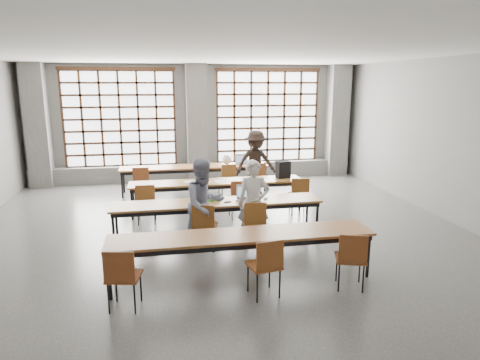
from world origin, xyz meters
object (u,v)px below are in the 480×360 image
chair_near_right (351,255)px  student_back (256,163)px  chair_mid_centre (239,195)px  red_pouch (124,273)px  desk_row_c (217,205)px  green_box (214,198)px  phone (227,202)px  chair_mid_left (146,200)px  student_female (204,204)px  chair_front_right (255,219)px  laptop_back (242,161)px  plastic_bag (227,159)px  chair_front_left (204,222)px  chair_near_mid (266,262)px  backpack (283,170)px  chair_back_mid (228,177)px  desk_row_a (195,168)px  chair_near_left (122,273)px  chair_mid_right (299,192)px  mouse (266,198)px  student_male (254,203)px  laptop_front (245,195)px  chair_back_left (142,180)px  desk_row_b (217,184)px  desk_row_d (242,238)px  chair_back_right (257,175)px

chair_near_right → student_back: student_back is taller
chair_mid_centre → red_pouch: size_ratio=4.40×
chair_near_right → desk_row_c: bearing=122.7°
green_box → phone: green_box is taller
chair_mid_left → student_female: student_female is taller
chair_front_right → chair_mid_centre: bearing=88.8°
student_back → laptop_back: bearing=106.1°
plastic_bag → student_back: bearing=-38.2°
chair_front_left → chair_near_mid: bearing=-70.6°
chair_front_right → backpack: size_ratio=2.20×
chair_back_mid → desk_row_a: bearing=142.2°
chair_mid_left → chair_near_left: (-0.21, -3.60, 0.00)m
phone → plastic_bag: bearing=81.2°
chair_mid_centre → chair_mid_right: (1.39, 0.00, 0.00)m
chair_mid_centre → backpack: size_ratio=2.20×
desk_row_a → chair_front_left: size_ratio=4.55×
green_box → plastic_bag: (0.82, 3.63, 0.10)m
chair_near_left → student_female: bearing=57.1°
mouse → plastic_bag: plastic_bag is taller
desk_row_a → phone: bearing=-85.3°
chair_mid_right → backpack: 0.81m
student_male → plastic_bag: student_male is taller
chair_near_left → phone: (1.77, 2.40, 0.20)m
desk_row_a → chair_near_left: (-1.46, -6.16, -0.13)m
chair_near_left → laptop_front: size_ratio=2.06×
chair_back_left → chair_mid_left: same height
student_male → student_female: student_female is taller
chair_mid_centre → chair_mid_left: bearing=180.0°
chair_mid_centre → plastic_bag: bearing=86.8°
desk_row_a → chair_mid_centre: chair_mid_centre is taller
desk_row_a → student_back: 1.69m
desk_row_b → chair_back_left: chair_back_left is taller
chair_back_mid → chair_mid_centre: 1.93m
chair_front_left → chair_near_right: size_ratio=1.00×
chair_back_left → chair_mid_centre: size_ratio=1.00×
desk_row_d → student_female: 1.44m
chair_near_right → plastic_bag: plastic_bag is taller
chair_back_mid → phone: (-0.50, -3.13, 0.20)m
laptop_back → plastic_bag: (-0.44, -0.06, 0.08)m
laptop_back → plastic_bag: 0.45m
chair_mid_right → chair_near_right: 3.62m
desk_row_d → chair_front_right: (0.47, 1.24, -0.13)m
green_box → chair_mid_right: bearing=26.3°
chair_near_right → chair_mid_right: bearing=83.4°
chair_mid_left → chair_near_left: size_ratio=1.00×
chair_mid_right → red_pouch: (-3.59, -3.52, -0.04)m
chair_back_right → student_male: size_ratio=0.55×
laptop_front → red_pouch: bearing=-130.3°
chair_back_mid → student_back: size_ratio=0.51×
chair_near_mid → plastic_bag: size_ratio=3.08×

